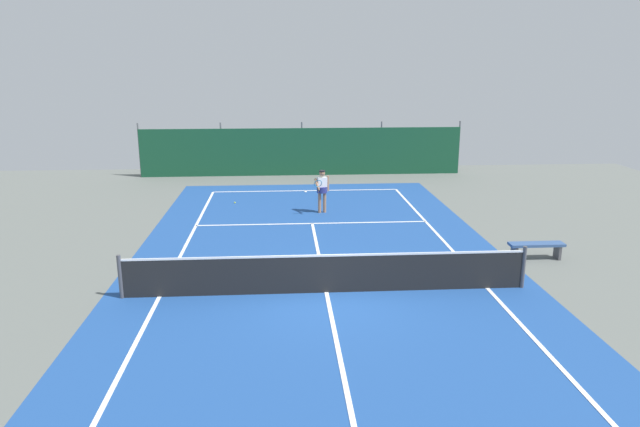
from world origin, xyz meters
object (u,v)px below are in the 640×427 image
object	(u,v)px
tennis_ball_near_player	(235,203)
parked_car	(279,150)
courtside_bench	(536,247)
tennis_net	(326,273)
tennis_player	(322,188)

from	to	relation	value
tennis_ball_near_player	parked_car	world-z (taller)	parked_car
parked_car	courtside_bench	bearing A→B (deg)	-68.70
courtside_bench	tennis_ball_near_player	bearing A→B (deg)	140.85
parked_car	tennis_net	bearing A→B (deg)	-89.32
tennis_player	tennis_net	bearing A→B (deg)	74.63
tennis_ball_near_player	parked_car	bearing A→B (deg)	78.63
tennis_player	tennis_ball_near_player	xyz separation A→B (m)	(-3.45, 1.74, -0.93)
tennis_ball_near_player	parked_car	size ratio (longest dim) A/B	0.02
tennis_player	parked_car	distance (m)	10.94
tennis_net	tennis_ball_near_player	size ratio (longest dim) A/B	153.33
tennis_ball_near_player	courtside_bench	world-z (taller)	courtside_bench
courtside_bench	tennis_player	bearing A→B (deg)	135.08
tennis_net	courtside_bench	xyz separation A→B (m)	(6.31, 2.13, -0.14)
tennis_net	tennis_player	xyz separation A→B (m)	(0.46, 7.96, 0.45)
tennis_net	tennis_ball_near_player	bearing A→B (deg)	107.13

